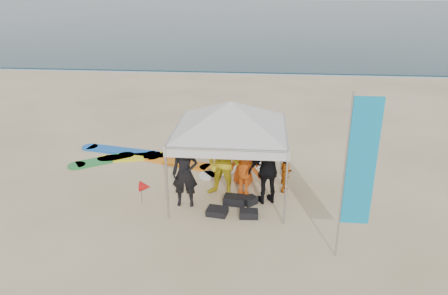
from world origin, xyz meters
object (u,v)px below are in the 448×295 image
person_orange_b (244,158)px  surfboard_spread (161,157)px  person_black_a (185,173)px  person_black_b (268,170)px  canopy_tent (231,102)px  marker_pennant (145,187)px  person_yellow (223,163)px  person_seated (285,176)px  person_orange_a (245,168)px  feather_flag (359,165)px

person_orange_b → surfboard_spread: 3.29m
person_black_a → person_black_b: bearing=6.6°
canopy_tent → marker_pennant: canopy_tent is taller
person_black_a → surfboard_spread: (-1.36, 2.99, -0.87)m
person_black_a → person_yellow: 1.09m
person_seated → marker_pennant: (-3.64, -1.08, 0.06)m
person_yellow → person_orange_b: bearing=79.0°
person_black_a → person_orange_a: person_black_a is taller
marker_pennant → surfboard_spread: bearing=95.8°
surfboard_spread → person_orange_a: bearing=-39.0°
person_orange_b → surfboard_spread: bearing=-14.8°
person_yellow → surfboard_spread: size_ratio=0.32×
feather_flag → surfboard_spread: bearing=136.6°
person_black_a → person_black_b: (2.12, 0.34, 0.03)m
feather_flag → person_yellow: bearing=139.6°
person_black_b → person_seated: size_ratio=2.16×
marker_pennant → person_black_b: bearing=6.9°
person_black_a → person_yellow: person_yellow is taller
person_orange_a → feather_flag: (2.33, -2.59, 1.31)m
person_seated → person_black_b: bearing=158.7°
person_black_b → surfboard_spread: size_ratio=0.31×
person_orange_a → person_orange_b: bearing=-54.1°
person_black_a → person_seated: person_black_a is taller
feather_flag → person_black_a: bearing=153.5°
person_orange_a → surfboard_spread: person_orange_a is taller
canopy_tent → feather_flag: bearing=-43.6°
person_black_b → marker_pennant: bearing=-13.9°
person_yellow → marker_pennant: 2.12m
person_orange_a → person_orange_b: (-0.07, 0.75, -0.04)m
person_black_a → person_orange_a: (1.51, 0.67, -0.08)m
person_yellow → feather_flag: bearing=-20.7°
person_orange_a → person_seated: person_orange_a is taller
canopy_tent → person_yellow: bearing=-144.9°
person_orange_a → feather_flag: size_ratio=0.45×
person_seated → feather_flag: bearing=-144.0°
person_black_a → person_seated: bearing=19.2°
marker_pennant → feather_flag: bearing=-20.9°
person_black_b → feather_flag: feather_flag is taller
person_orange_b → feather_flag: feather_flag is taller
person_yellow → feather_flag: size_ratio=0.54×
person_yellow → person_black_b: person_yellow is taller
person_yellow → marker_pennant: size_ratio=3.04×
feather_flag → surfboard_spread: (-5.20, 4.91, -2.09)m
person_orange_b → feather_flag: bearing=140.4°
person_orange_a → marker_pennant: (-2.56, -0.72, -0.33)m
feather_flag → marker_pennant: 5.48m
feather_flag → person_seated: bearing=113.0°
feather_flag → canopy_tent: bearing=136.4°
person_orange_a → person_black_b: person_black_b is taller
person_orange_b → marker_pennant: (-2.49, -1.46, -0.29)m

